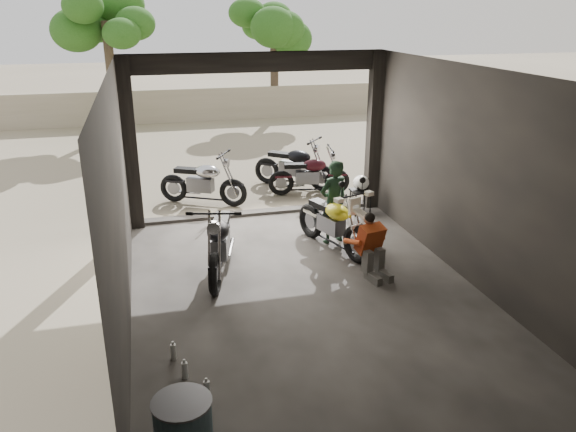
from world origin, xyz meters
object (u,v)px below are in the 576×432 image
main_bike (333,218)px  stool (361,193)px  helmet (361,183)px  left_bike (220,237)px  rider (333,202)px  outside_bike_a (202,178)px  outside_bike_b (309,171)px  outside_bike_c (294,163)px  sign_post (407,126)px  mechanic (374,248)px

main_bike → stool: main_bike is taller
main_bike → helmet: (1.11, 1.53, 0.10)m
left_bike → rider: bearing=33.2°
outside_bike_a → left_bike: bearing=-153.7°
outside_bike_b → outside_bike_c: bearing=26.2°
outside_bike_a → helmet: bearing=-87.5°
left_bike → outside_bike_c: size_ratio=1.02×
outside_bike_a → helmet: 3.34m
stool → outside_bike_b: bearing=112.8°
left_bike → sign_post: size_ratio=0.84×
outside_bike_c → main_bike: bearing=-145.3°
outside_bike_a → rider: bearing=-115.3°
stool → sign_post: size_ratio=0.24×
main_bike → stool: size_ratio=3.31×
helmet → sign_post: sign_post is taller
stool → sign_post: 2.62m
main_bike → helmet: bearing=34.9°
outside_bike_a → outside_bike_c: size_ratio=0.97×
mechanic → sign_post: sign_post is taller
outside_bike_b → mechanic: size_ratio=1.62×
outside_bike_c → helmet: size_ratio=5.20×
main_bike → outside_bike_b: bearing=61.9°
main_bike → sign_post: (2.87, 3.22, 0.84)m
main_bike → stool: (1.11, 1.54, -0.13)m
stool → left_bike: bearing=-147.7°
main_bike → outside_bike_c: size_ratio=0.98×
mechanic → outside_bike_a: bearing=104.0°
main_bike → outside_bike_c: bearing=66.4°
outside_bike_a → stool: bearing=-87.3°
outside_bike_b → mechanic: bearing=-174.0°
outside_bike_b → stool: outside_bike_b is taller
outside_bike_c → helmet: outside_bike_c is taller
mechanic → sign_post: 5.21m
outside_bike_b → rider: 2.79m
main_bike → sign_post: bearing=29.3°
outside_bike_a → mechanic: bearing=-124.5°
left_bike → stool: 3.69m
outside_bike_a → helmet: outside_bike_a is taller
mechanic → sign_post: size_ratio=0.46×
outside_bike_b → mechanic: (-0.22, -4.24, -0.05)m
left_bike → helmet: bearing=46.6°
left_bike → outside_bike_a: 3.41m
outside_bike_b → stool: bearing=-148.2°
stool → helmet: size_ratio=1.55×
left_bike → helmet: size_ratio=5.31×
stool → sign_post: sign_post is taller
outside_bike_a → rider: rider is taller
outside_bike_c → rider: bearing=-144.0°
outside_bike_c → mechanic: 4.86m
sign_post → outside_bike_a: bearing=-174.7°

